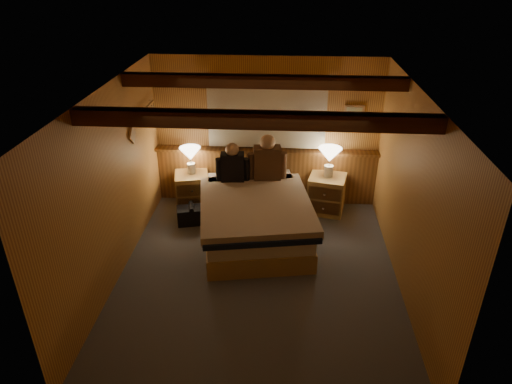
# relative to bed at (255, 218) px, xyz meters

# --- Properties ---
(floor) EXTENTS (4.20, 4.20, 0.00)m
(floor) POSITION_rel_bed_xyz_m (0.10, -0.82, -0.35)
(floor) COLOR #4B515A
(floor) RESTS_ON ground
(ceiling) EXTENTS (4.20, 4.20, 0.00)m
(ceiling) POSITION_rel_bed_xyz_m (0.10, -0.82, 2.05)
(ceiling) COLOR tan
(ceiling) RESTS_ON wall_back
(wall_back) EXTENTS (3.60, 0.00, 3.60)m
(wall_back) POSITION_rel_bed_xyz_m (0.10, 1.28, 0.85)
(wall_back) COLOR gold
(wall_back) RESTS_ON floor
(wall_left) EXTENTS (0.00, 4.20, 4.20)m
(wall_left) POSITION_rel_bed_xyz_m (-1.70, -0.82, 0.85)
(wall_left) COLOR gold
(wall_left) RESTS_ON floor
(wall_right) EXTENTS (0.00, 4.20, 4.20)m
(wall_right) POSITION_rel_bed_xyz_m (1.90, -0.82, 0.85)
(wall_right) COLOR gold
(wall_right) RESTS_ON floor
(wall_front) EXTENTS (3.60, 0.00, 3.60)m
(wall_front) POSITION_rel_bed_xyz_m (0.10, -2.92, 0.85)
(wall_front) COLOR gold
(wall_front) RESTS_ON floor
(wainscot) EXTENTS (3.60, 0.23, 0.94)m
(wainscot) POSITION_rel_bed_xyz_m (0.10, 1.21, 0.14)
(wainscot) COLOR brown
(wainscot) RESTS_ON wall_back
(curtain_window) EXTENTS (2.18, 0.09, 1.11)m
(curtain_window) POSITION_rel_bed_xyz_m (0.10, 1.21, 1.17)
(curtain_window) COLOR #482812
(curtain_window) RESTS_ON wall_back
(ceiling_beams) EXTENTS (3.60, 1.65, 0.16)m
(ceiling_beams) POSITION_rel_bed_xyz_m (0.10, -0.67, 1.96)
(ceiling_beams) COLOR #482812
(ceiling_beams) RESTS_ON ceiling
(coat_rail) EXTENTS (0.05, 0.55, 0.24)m
(coat_rail) POSITION_rel_bed_xyz_m (-1.62, 0.75, 1.32)
(coat_rail) COLOR silver
(coat_rail) RESTS_ON wall_left
(framed_print) EXTENTS (0.30, 0.04, 0.25)m
(framed_print) POSITION_rel_bed_xyz_m (1.45, 1.26, 1.20)
(framed_print) COLOR tan
(framed_print) RESTS_ON wall_back
(bed) EXTENTS (1.81, 2.18, 0.67)m
(bed) POSITION_rel_bed_xyz_m (0.00, 0.00, 0.00)
(bed) COLOR tan
(bed) RESTS_ON floor
(nightstand_left) EXTENTS (0.62, 0.58, 0.58)m
(nightstand_left) POSITION_rel_bed_xyz_m (-1.10, 0.91, -0.06)
(nightstand_left) COLOR tan
(nightstand_left) RESTS_ON floor
(nightstand_right) EXTENTS (0.65, 0.61, 0.61)m
(nightstand_right) POSITION_rel_bed_xyz_m (1.09, 0.90, -0.04)
(nightstand_right) COLOR tan
(nightstand_right) RESTS_ON floor
(lamp_left) EXTENTS (0.34, 0.34, 0.44)m
(lamp_left) POSITION_rel_bed_xyz_m (-1.10, 0.97, 0.54)
(lamp_left) COLOR silver
(lamp_left) RESTS_ON nightstand_left
(lamp_right) EXTENTS (0.37, 0.37, 0.48)m
(lamp_right) POSITION_rel_bed_xyz_m (1.10, 0.93, 0.60)
(lamp_right) COLOR silver
(lamp_right) RESTS_ON nightstand_right
(person_left) EXTENTS (0.51, 0.23, 0.62)m
(person_left) POSITION_rel_bed_xyz_m (-0.38, 0.59, 0.56)
(person_left) COLOR black
(person_left) RESTS_ON bed
(person_right) EXTENTS (0.60, 0.28, 0.73)m
(person_right) POSITION_rel_bed_xyz_m (0.14, 0.69, 0.61)
(person_right) COLOR #4B301E
(person_right) RESTS_ON bed
(duffel_bag) EXTENTS (0.49, 0.36, 0.32)m
(duffel_bag) POSITION_rel_bed_xyz_m (-1.01, 0.38, -0.21)
(duffel_bag) COLOR black
(duffel_bag) RESTS_ON floor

